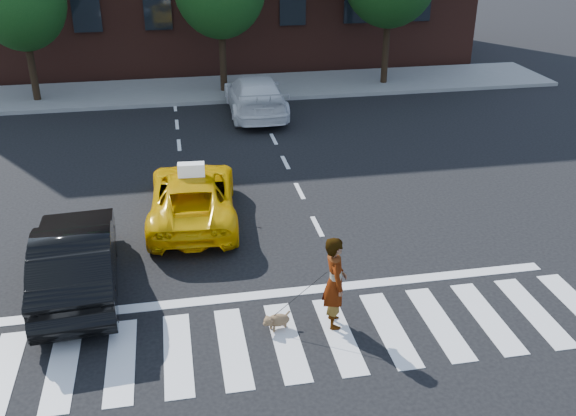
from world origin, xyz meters
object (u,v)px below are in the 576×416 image
Objects in this scene: white_suv at (255,95)px; woman at (335,282)px; black_sedan at (76,258)px; dog at (276,320)px; taxi at (193,196)px.

woman is (-0.41, -13.59, 0.21)m from white_suv.
black_sedan is 4.41m from dog.
woman is at bearing -24.81° from dog.
black_sedan is at bearing 70.13° from woman.
taxi reaches higher than dog.
white_suv is 8.60× the size of dog.
white_suv is at bearing -104.55° from taxi.
white_suv is (2.80, 8.54, 0.09)m from taxi.
white_suv is at bearing -118.94° from black_sedan.
white_suv is at bearing 59.90° from dog.
black_sedan is 5.40m from woman.
woman is 3.20× the size of dog.
taxi is at bearing 29.37° from woman.
dog is (-1.12, 0.02, -0.73)m from woman.
woman is (4.93, -2.19, 0.20)m from black_sedan.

